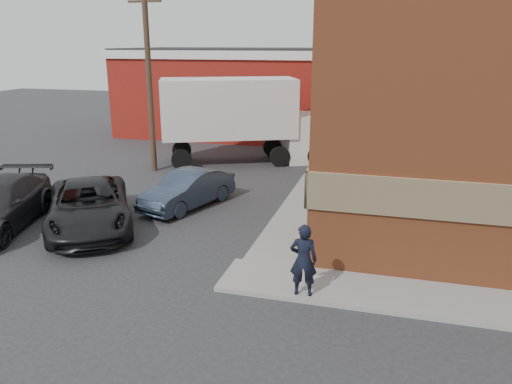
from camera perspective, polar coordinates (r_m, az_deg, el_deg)
The scene contains 8 objects.
ground at distance 14.14m, azimuth -0.39°, elevation -8.25°, with size 90.00×90.00×0.00m, color #28282B.
sidewalk_west at distance 22.32m, azimuth 7.42°, elevation 1.25°, with size 1.80×18.00×0.12m, color gray.
warehouse at distance 33.84m, azimuth -0.95°, elevation 11.41°, with size 16.30×8.30×5.60m.
utility_pole at distance 24.03m, azimuth -12.17°, elevation 13.47°, with size 2.00×0.26×9.00m.
man at distance 12.00m, azimuth 5.44°, elevation -7.74°, with size 0.66×0.43×1.80m, color black.
sedan at distance 18.86m, azimuth -7.81°, elevation 0.29°, with size 1.43×4.11×1.36m, color #2F3A4E.
suv_a at distance 17.43m, azimuth -18.55°, elevation -1.51°, with size 2.57×5.56×1.55m, color black.
box_truck at distance 25.46m, azimuth -1.24°, elevation 8.81°, with size 8.92×5.76×4.25m.
Camera 1 is at (3.50, -12.32, 5.98)m, focal length 35.00 mm.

